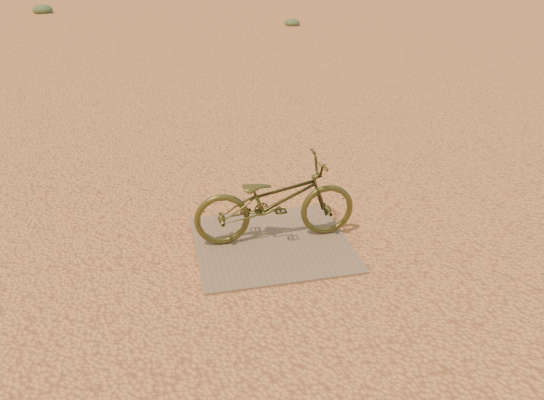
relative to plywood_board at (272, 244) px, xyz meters
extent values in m
plane|color=#E49755|center=(-0.42, 0.55, -0.01)|extent=(120.00, 120.00, 0.00)
cube|color=#745C4B|center=(0.00, 0.00, 0.00)|extent=(1.39, 1.29, 0.02)
imported|color=#44441D|center=(0.05, 0.08, 0.40)|extent=(1.48, 0.54, 0.77)
ellipsoid|color=#526845|center=(3.55, 12.86, -0.01)|extent=(0.48, 0.48, 0.26)
ellipsoid|color=#526845|center=(-4.63, 17.78, -0.01)|extent=(0.71, 0.71, 0.39)
camera|label=1|loc=(-0.92, -4.07, 2.53)|focal=35.00mm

